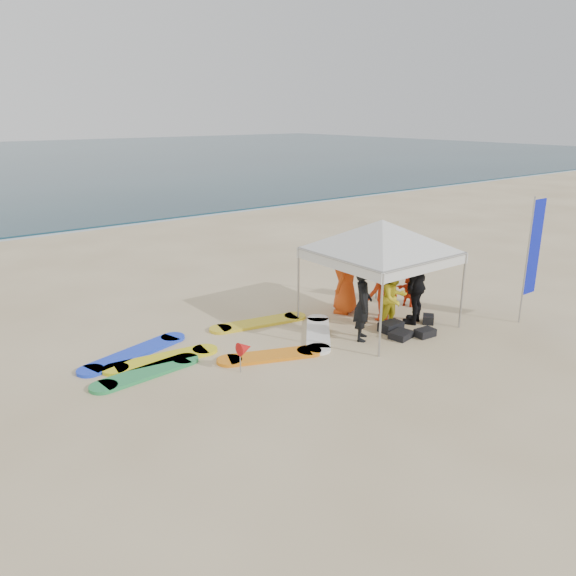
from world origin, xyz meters
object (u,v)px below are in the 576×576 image
(person_black_a, at_px, (363,304))
(feather_flag, at_px, (533,249))
(marker_pennant, at_px, (245,348))
(person_seated, at_px, (409,291))
(person_black_b, at_px, (416,285))
(canopy_tent, at_px, (382,220))
(person_orange_a, at_px, (382,290))
(surfboard_spread, at_px, (216,348))
(person_orange_b, at_px, (346,276))
(person_yellow, at_px, (394,298))

(person_black_a, xyz_separation_m, feather_flag, (4.09, -1.61, 0.98))
(person_black_a, xyz_separation_m, marker_pennant, (-3.04, 0.23, -0.36))
(person_seated, distance_m, marker_pennant, 5.70)
(person_black_a, bearing_deg, person_black_b, -44.46)
(canopy_tent, bearing_deg, person_orange_a, 26.33)
(person_black_b, height_order, marker_pennant, person_black_b)
(person_black_a, height_order, person_black_b, person_black_b)
(feather_flag, bearing_deg, canopy_tent, 146.07)
(canopy_tent, height_order, surfboard_spread, canopy_tent)
(surfboard_spread, bearing_deg, person_black_b, -17.87)
(person_orange_a, height_order, marker_pennant, person_orange_a)
(person_black_a, bearing_deg, person_orange_b, 15.33)
(person_yellow, distance_m, marker_pennant, 4.09)
(person_yellow, height_order, marker_pennant, person_yellow)
(person_orange_b, relative_size, marker_pennant, 3.07)
(person_seated, bearing_deg, person_orange_b, 50.95)
(canopy_tent, xyz_separation_m, surfboard_spread, (-3.97, 1.04, -2.55))
(person_orange_a, xyz_separation_m, canopy_tent, (-0.28, -0.14, 1.79))
(person_black_a, xyz_separation_m, canopy_tent, (1.00, 0.47, 1.73))
(person_yellow, height_order, person_black_b, person_black_b)
(person_seated, height_order, feather_flag, feather_flag)
(feather_flag, bearing_deg, marker_pennant, 165.57)
(person_seated, xyz_separation_m, surfboard_spread, (-5.58, 0.62, -0.39))
(person_yellow, distance_m, person_orange_b, 1.60)
(person_orange_a, height_order, surfboard_spread, person_orange_a)
(person_orange_b, xyz_separation_m, canopy_tent, (0.05, -1.12, 1.60))
(canopy_tent, relative_size, marker_pennant, 6.16)
(person_seated, bearing_deg, person_black_b, 121.31)
(person_black_a, bearing_deg, person_orange_a, -18.28)
(person_black_a, height_order, marker_pennant, person_black_a)
(marker_pennant, distance_m, surfboard_spread, 1.36)
(person_yellow, distance_m, canopy_tent, 1.86)
(person_yellow, bearing_deg, person_orange_a, 71.94)
(person_yellow, height_order, surfboard_spread, person_yellow)
(person_black_b, bearing_deg, feather_flag, 121.89)
(person_orange_a, bearing_deg, person_black_a, 30.74)
(feather_flag, distance_m, surfboard_spread, 7.93)
(person_orange_a, relative_size, surfboard_spread, 0.27)
(person_black_a, distance_m, person_yellow, 1.04)
(person_orange_a, height_order, canopy_tent, canopy_tent)
(person_black_b, xyz_separation_m, marker_pennant, (-4.82, 0.25, -0.49))
(person_yellow, distance_m, person_orange_a, 0.65)
(person_orange_b, bearing_deg, person_seated, 122.87)
(marker_pennant, bearing_deg, person_orange_a, 5.07)
(person_seated, xyz_separation_m, canopy_tent, (-1.62, -0.42, 2.15))
(person_orange_a, xyz_separation_m, person_black_b, (0.50, -0.63, 0.19))
(person_orange_b, height_order, canopy_tent, canopy_tent)
(person_orange_a, bearing_deg, feather_flag, 147.09)
(canopy_tent, bearing_deg, person_seated, 14.62)
(person_black_a, xyz_separation_m, person_orange_a, (1.28, 0.61, -0.06))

